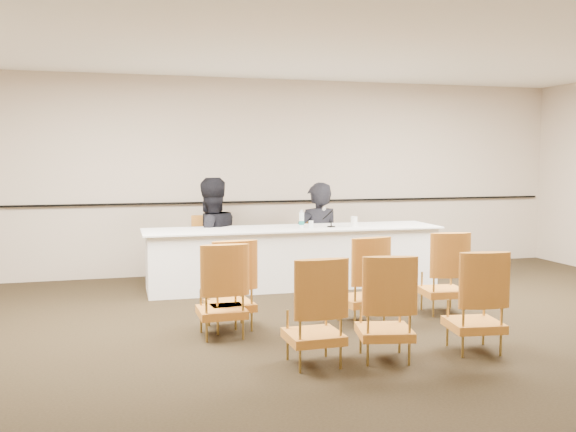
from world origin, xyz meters
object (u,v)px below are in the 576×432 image
(water_bottle, at_px, (302,219))
(aud_chair_front_left, at_px, (230,284))
(panel_table, at_px, (293,257))
(panelist_main_chair, at_px, (318,245))
(aud_chair_front_mid, at_px, (361,279))
(drinking_glass, at_px, (311,224))
(aud_chair_back_mid, at_px, (385,307))
(coffee_cup, at_px, (354,222))
(panelist_second, at_px, (210,246))
(aud_chair_front_right, at_px, (443,272))
(microphone, at_px, (331,217))
(aud_chair_back_left, at_px, (314,310))
(aud_chair_back_right, at_px, (474,300))
(panelist_second_chair, at_px, (210,249))
(aud_chair_extra, at_px, (221,289))
(panelist_main, at_px, (318,246))

(water_bottle, relative_size, aud_chair_front_left, 0.26)
(panel_table, height_order, panelist_main_chair, panelist_main_chair)
(panelist_main_chair, height_order, aud_chair_front_mid, same)
(drinking_glass, xyz_separation_m, aud_chair_front_mid, (-0.07, -1.99, -0.40))
(aud_chair_front_left, height_order, aud_chair_back_mid, same)
(coffee_cup, xyz_separation_m, aud_chair_front_mid, (-0.69, -1.96, -0.42))
(panel_table, xyz_separation_m, drinking_glass, (0.22, -0.10, 0.46))
(aud_chair_front_left, bearing_deg, water_bottle, 48.73)
(coffee_cup, bearing_deg, panelist_second, 158.87)
(water_bottle, distance_m, aud_chair_front_right, 2.23)
(panelist_second, relative_size, microphone, 6.97)
(panelist_second, distance_m, aud_chair_back_mid, 4.05)
(panelist_second, height_order, aud_chair_back_left, panelist_second)
(panelist_main_chair, distance_m, water_bottle, 0.92)
(water_bottle, distance_m, drinking_glass, 0.15)
(panelist_main_chair, xyz_separation_m, microphone, (-0.04, -0.71, 0.49))
(panel_table, xyz_separation_m, aud_chair_back_mid, (-0.13, -3.33, 0.06))
(aud_chair_back_right, bearing_deg, panelist_second_chair, 122.89)
(panel_table, relative_size, aud_chair_back_left, 4.32)
(drinking_glass, distance_m, aud_chair_back_left, 3.37)
(microphone, bearing_deg, aud_chair_front_left, -157.41)
(coffee_cup, bearing_deg, aud_chair_extra, -137.05)
(panelist_main_chair, bearing_deg, drinking_glass, -114.50)
(panelist_main, bearing_deg, panelist_second_chair, -8.09)
(panel_table, relative_size, aud_chair_extra, 4.32)
(panelist_second_chair, relative_size, aud_chair_extra, 1.00)
(panel_table, xyz_separation_m, aud_chair_front_right, (1.22, -1.93, 0.06))
(panelist_second, xyz_separation_m, coffee_cup, (1.91, -0.74, 0.37))
(panelist_main_chair, relative_size, aud_chair_front_mid, 1.00)
(aud_chair_extra, bearing_deg, panelist_main_chair, 54.67)
(panelist_main, distance_m, coffee_cup, 0.89)
(water_bottle, bearing_deg, microphone, -7.55)
(aud_chair_front_right, bearing_deg, aud_chair_back_mid, -127.66)
(panelist_second_chair, distance_m, drinking_glass, 1.52)
(panelist_main_chair, relative_size, coffee_cup, 6.56)
(panelist_second_chair, distance_m, aud_chair_back_mid, 4.05)
(aud_chair_back_left, relative_size, aud_chair_back_mid, 1.00)
(panel_table, xyz_separation_m, panelist_second, (-1.07, 0.61, 0.12))
(panelist_main_chair, distance_m, aud_chair_front_mid, 2.71)
(aud_chair_front_left, bearing_deg, aud_chair_extra, -123.27)
(coffee_cup, bearing_deg, panelist_main, 112.45)
(panel_table, bearing_deg, aud_chair_front_mid, -84.93)
(panelist_second, relative_size, water_bottle, 7.81)
(panelist_main, bearing_deg, panelist_main_chair, 180.00)
(panelist_second_chair, distance_m, coffee_cup, 2.09)
(water_bottle, distance_m, aud_chair_front_left, 2.37)
(coffee_cup, relative_size, aud_chair_back_left, 0.15)
(panelist_second_chair, relative_size, aud_chair_front_mid, 1.00)
(coffee_cup, relative_size, aud_chair_back_mid, 0.15)
(panel_table, distance_m, aud_chair_back_mid, 3.33)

